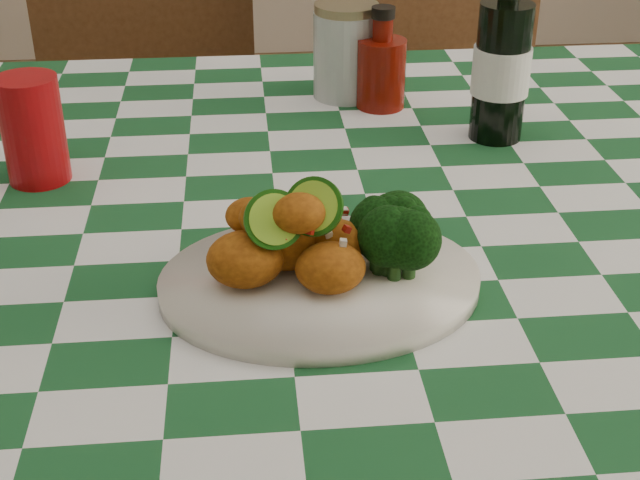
{
  "coord_description": "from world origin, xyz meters",
  "views": [
    {
      "loc": [
        -0.14,
        -0.9,
        1.24
      ],
      "look_at": [
        -0.07,
        -0.2,
        0.84
      ],
      "focal_mm": 50.0,
      "sensor_mm": 36.0,
      "label": 1
    }
  ],
  "objects_px": {
    "plate": "(320,283)",
    "red_tumbler": "(33,130)",
    "wooden_chair_left": "(153,162)",
    "fried_chicken_pile": "(298,236)",
    "beer_bottle": "(504,45)",
    "mason_jar": "(346,51)",
    "ketchup_bottle": "(382,58)",
    "dining_table": "(358,453)",
    "wooden_chair_right": "(469,182)"
  },
  "relations": [
    {
      "from": "plate",
      "to": "red_tumbler",
      "type": "height_order",
      "value": "red_tumbler"
    },
    {
      "from": "plate",
      "to": "wooden_chair_left",
      "type": "relative_size",
      "value": 0.3
    },
    {
      "from": "red_tumbler",
      "to": "fried_chicken_pile",
      "type": "bearing_deg",
      "value": -43.66
    },
    {
      "from": "red_tumbler",
      "to": "beer_bottle",
      "type": "xyz_separation_m",
      "value": [
        0.57,
        0.07,
        0.06
      ]
    },
    {
      "from": "mason_jar",
      "to": "fried_chicken_pile",
      "type": "bearing_deg",
      "value": -101.48
    },
    {
      "from": "fried_chicken_pile",
      "to": "ketchup_bottle",
      "type": "bearing_deg",
      "value": 72.43
    },
    {
      "from": "red_tumbler",
      "to": "wooden_chair_left",
      "type": "xyz_separation_m",
      "value": [
        0.06,
        0.68,
        -0.35
      ]
    },
    {
      "from": "beer_bottle",
      "to": "ketchup_bottle",
      "type": "bearing_deg",
      "value": 136.87
    },
    {
      "from": "ketchup_bottle",
      "to": "mason_jar",
      "type": "relative_size",
      "value": 1.05
    },
    {
      "from": "dining_table",
      "to": "wooden_chair_right",
      "type": "xyz_separation_m",
      "value": [
        0.31,
        0.67,
        0.07
      ]
    },
    {
      "from": "ketchup_bottle",
      "to": "fried_chicken_pile",
      "type": "bearing_deg",
      "value": -107.57
    },
    {
      "from": "red_tumbler",
      "to": "plate",
      "type": "bearing_deg",
      "value": -41.74
    },
    {
      "from": "red_tumbler",
      "to": "ketchup_bottle",
      "type": "bearing_deg",
      "value": 24.49
    },
    {
      "from": "plate",
      "to": "red_tumbler",
      "type": "xyz_separation_m",
      "value": [
        -0.3,
        0.27,
        0.05
      ]
    },
    {
      "from": "ketchup_bottle",
      "to": "beer_bottle",
      "type": "relative_size",
      "value": 0.58
    },
    {
      "from": "red_tumbler",
      "to": "beer_bottle",
      "type": "relative_size",
      "value": 0.51
    },
    {
      "from": "ketchup_bottle",
      "to": "mason_jar",
      "type": "xyz_separation_m",
      "value": [
        -0.04,
        0.05,
        -0.0
      ]
    },
    {
      "from": "mason_jar",
      "to": "wooden_chair_right",
      "type": "relative_size",
      "value": 0.14
    },
    {
      "from": "dining_table",
      "to": "wooden_chair_right",
      "type": "relative_size",
      "value": 1.79
    },
    {
      "from": "beer_bottle",
      "to": "wooden_chair_right",
      "type": "distance_m",
      "value": 0.7
    },
    {
      "from": "beer_bottle",
      "to": "wooden_chair_left",
      "type": "bearing_deg",
      "value": 129.97
    },
    {
      "from": "fried_chicken_pile",
      "to": "wooden_chair_left",
      "type": "height_order",
      "value": "wooden_chair_left"
    },
    {
      "from": "dining_table",
      "to": "ketchup_bottle",
      "type": "xyz_separation_m",
      "value": [
        0.06,
        0.27,
        0.46
      ]
    },
    {
      "from": "beer_bottle",
      "to": "wooden_chair_left",
      "type": "height_order",
      "value": "beer_bottle"
    },
    {
      "from": "beer_bottle",
      "to": "red_tumbler",
      "type": "bearing_deg",
      "value": -172.49
    },
    {
      "from": "fried_chicken_pile",
      "to": "mason_jar",
      "type": "height_order",
      "value": "mason_jar"
    },
    {
      "from": "dining_table",
      "to": "fried_chicken_pile",
      "type": "xyz_separation_m",
      "value": [
        -0.09,
        -0.2,
        0.45
      ]
    },
    {
      "from": "wooden_chair_left",
      "to": "ketchup_bottle",
      "type": "bearing_deg",
      "value": -55.35
    },
    {
      "from": "mason_jar",
      "to": "dining_table",
      "type": "bearing_deg",
      "value": -92.75
    },
    {
      "from": "plate",
      "to": "mason_jar",
      "type": "distance_m",
      "value": 0.53
    },
    {
      "from": "red_tumbler",
      "to": "ketchup_bottle",
      "type": "distance_m",
      "value": 0.48
    },
    {
      "from": "dining_table",
      "to": "ketchup_bottle",
      "type": "bearing_deg",
      "value": 77.73
    },
    {
      "from": "mason_jar",
      "to": "plate",
      "type": "bearing_deg",
      "value": -99.36
    },
    {
      "from": "plate",
      "to": "wooden_chair_right",
      "type": "distance_m",
      "value": 1.01
    },
    {
      "from": "fried_chicken_pile",
      "to": "wooden_chair_right",
      "type": "bearing_deg",
      "value": 65.31
    },
    {
      "from": "red_tumbler",
      "to": "ketchup_bottle",
      "type": "xyz_separation_m",
      "value": [
        0.43,
        0.2,
        0.01
      ]
    },
    {
      "from": "plate",
      "to": "fried_chicken_pile",
      "type": "xyz_separation_m",
      "value": [
        -0.02,
        0.0,
        0.05
      ]
    },
    {
      "from": "plate",
      "to": "mason_jar",
      "type": "bearing_deg",
      "value": 80.64
    },
    {
      "from": "dining_table",
      "to": "red_tumbler",
      "type": "relative_size",
      "value": 13.28
    },
    {
      "from": "red_tumbler",
      "to": "ketchup_bottle",
      "type": "height_order",
      "value": "ketchup_bottle"
    },
    {
      "from": "dining_table",
      "to": "wooden_chair_right",
      "type": "bearing_deg",
      "value": 65.21
    },
    {
      "from": "wooden_chair_right",
      "to": "beer_bottle",
      "type": "bearing_deg",
      "value": -113.84
    },
    {
      "from": "wooden_chair_left",
      "to": "plate",
      "type": "bearing_deg",
      "value": -78.7
    },
    {
      "from": "plate",
      "to": "red_tumbler",
      "type": "bearing_deg",
      "value": 138.26
    },
    {
      "from": "dining_table",
      "to": "red_tumbler",
      "type": "bearing_deg",
      "value": 168.81
    },
    {
      "from": "ketchup_bottle",
      "to": "red_tumbler",
      "type": "bearing_deg",
      "value": -155.51
    },
    {
      "from": "fried_chicken_pile",
      "to": "plate",
      "type": "bearing_deg",
      "value": 0.0
    },
    {
      "from": "plate",
      "to": "beer_bottle",
      "type": "relative_size",
      "value": 1.23
    },
    {
      "from": "beer_bottle",
      "to": "wooden_chair_left",
      "type": "distance_m",
      "value": 0.89
    },
    {
      "from": "dining_table",
      "to": "fried_chicken_pile",
      "type": "distance_m",
      "value": 0.5
    }
  ]
}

